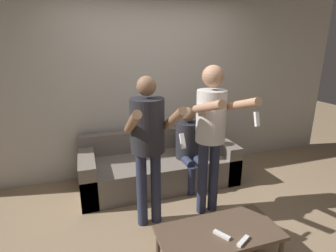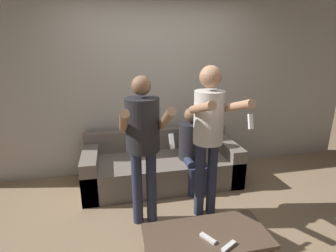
{
  "view_description": "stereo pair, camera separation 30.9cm",
  "coord_description": "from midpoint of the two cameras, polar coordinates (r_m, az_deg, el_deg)",
  "views": [
    {
      "loc": [
        -0.94,
        -2.12,
        1.86
      ],
      "look_at": [
        -0.02,
        0.69,
        0.96
      ],
      "focal_mm": 28.0,
      "sensor_mm": 36.0,
      "label": 1
    },
    {
      "loc": [
        -0.64,
        -2.2,
        1.86
      ],
      "look_at": [
        -0.02,
        0.69,
        0.96
      ],
      "focal_mm": 28.0,
      "sensor_mm": 36.0,
      "label": 2
    }
  ],
  "objects": [
    {
      "name": "person_standing_left",
      "position": [
        2.61,
        -2.09,
        -2.22
      ],
      "size": [
        0.46,
        0.68,
        1.6
      ],
      "color": "#282D47",
      "rests_on": "ground_plane"
    },
    {
      "name": "ground_plane",
      "position": [
        2.96,
        6.6,
        -22.13
      ],
      "size": [
        14.0,
        14.0,
        0.0
      ],
      "primitive_type": "plane",
      "color": "#937A5B"
    },
    {
      "name": "person_seated",
      "position": [
        3.54,
        7.7,
        -4.23
      ],
      "size": [
        0.32,
        0.54,
        1.09
      ],
      "color": "#282D47",
      "rests_on": "ground_plane"
    },
    {
      "name": "wall_back",
      "position": [
        3.88,
        -0.37,
        9.4
      ],
      "size": [
        6.4,
        0.06,
        2.7
      ],
      "color": "#B7B2A8",
      "rests_on": "ground_plane"
    },
    {
      "name": "person_standing_right",
      "position": [
        2.79,
        12.07,
        -0.19
      ],
      "size": [
        0.44,
        0.71,
        1.68
      ],
      "color": "#282D47",
      "rests_on": "ground_plane"
    },
    {
      "name": "couch",
      "position": [
        3.75,
        0.94,
        -8.62
      ],
      "size": [
        2.11,
        0.88,
        0.69
      ],
      "color": "slate",
      "rests_on": "ground_plane"
    },
    {
      "name": "remote_near",
      "position": [
        2.34,
        17.15,
        -23.86
      ],
      "size": [
        0.15,
        0.1,
        0.02
      ],
      "color": "white",
      "rests_on": "coffee_table"
    },
    {
      "name": "coffee_table",
      "position": [
        2.45,
        12.26,
        -22.75
      ],
      "size": [
        1.05,
        0.51,
        0.34
      ],
      "color": "brown",
      "rests_on": "ground_plane"
    },
    {
      "name": "remote_far",
      "position": [
        2.37,
        12.71,
        -22.87
      ],
      "size": [
        0.11,
        0.15,
        0.02
      ],
      "color": "white",
      "rests_on": "coffee_table"
    }
  ]
}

